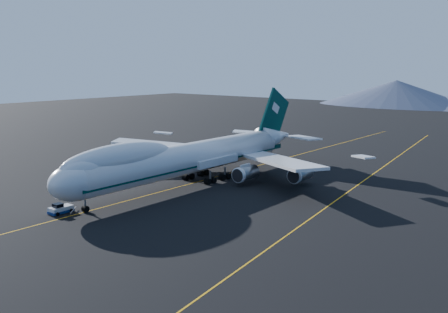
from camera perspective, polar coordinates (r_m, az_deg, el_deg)
The scene contains 5 objects.
ground at distance 106.82m, azimuth -3.93°, elevation -3.15°, with size 500.00×500.00×0.00m, color black.
taxiway_line_main at distance 106.81m, azimuth -3.93°, elevation -3.14°, with size 0.25×220.00×0.01m, color orange.
taxiway_line_side at distance 98.42m, azimuth 13.15°, elevation -4.57°, with size 0.25×200.00×0.01m, color orange.
boeing_747 at distance 105.63m, azimuth -3.96°, elevation -0.07°, with size 59.62×72.43×19.37m.
pushback_tug at distance 90.36m, azimuth -18.14°, elevation -5.81°, with size 2.40×4.11×1.78m.
Camera 1 is at (70.73, -76.05, 24.99)m, focal length 40.00 mm.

